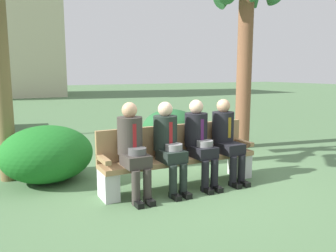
{
  "coord_description": "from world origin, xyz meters",
  "views": [
    {
      "loc": [
        -2.56,
        -4.29,
        1.68
      ],
      "look_at": [
        -0.11,
        0.33,
        0.85
      ],
      "focal_mm": 36.54,
      "sensor_mm": 36.0,
      "label": 1
    }
  ],
  "objects_px": {
    "palm_tree_short": "(245,15)",
    "seated_man_centerleft": "(169,142)",
    "seated_man_leftmost": "(133,145)",
    "seated_man_centerright": "(199,138)",
    "shrub_near_bench": "(47,154)",
    "park_bench": "(179,156)",
    "seated_man_rightmost": "(226,136)",
    "shrub_mid_lawn": "(171,127)"
  },
  "relations": [
    {
      "from": "seated_man_rightmost",
      "to": "shrub_near_bench",
      "type": "relative_size",
      "value": 0.91
    },
    {
      "from": "seated_man_centerleft",
      "to": "seated_man_centerright",
      "type": "xyz_separation_m",
      "value": [
        0.52,
        0.0,
        0.0
      ]
    },
    {
      "from": "seated_man_rightmost",
      "to": "shrub_mid_lawn",
      "type": "distance_m",
      "value": 2.77
    },
    {
      "from": "shrub_mid_lawn",
      "to": "seated_man_leftmost",
      "type": "bearing_deg",
      "value": -126.91
    },
    {
      "from": "park_bench",
      "to": "seated_man_centerright",
      "type": "bearing_deg",
      "value": -26.87
    },
    {
      "from": "seated_man_centerright",
      "to": "shrub_mid_lawn",
      "type": "distance_m",
      "value": 2.91
    },
    {
      "from": "seated_man_centerleft",
      "to": "shrub_near_bench",
      "type": "bearing_deg",
      "value": 139.77
    },
    {
      "from": "seated_man_rightmost",
      "to": "shrub_mid_lawn",
      "type": "bearing_deg",
      "value": 79.76
    },
    {
      "from": "seated_man_centerleft",
      "to": "park_bench",
      "type": "bearing_deg",
      "value": 29.77
    },
    {
      "from": "seated_man_rightmost",
      "to": "park_bench",
      "type": "bearing_deg",
      "value": 170.13
    },
    {
      "from": "seated_man_centerright",
      "to": "palm_tree_short",
      "type": "xyz_separation_m",
      "value": [
        2.28,
        1.78,
        2.16
      ]
    },
    {
      "from": "park_bench",
      "to": "shrub_near_bench",
      "type": "bearing_deg",
      "value": 147.25
    },
    {
      "from": "seated_man_leftmost",
      "to": "shrub_mid_lawn",
      "type": "distance_m",
      "value": 3.41
    },
    {
      "from": "shrub_near_bench",
      "to": "seated_man_rightmost",
      "type": "bearing_deg",
      "value": -26.45
    },
    {
      "from": "seated_man_centerleft",
      "to": "palm_tree_short",
      "type": "bearing_deg",
      "value": 32.51
    },
    {
      "from": "seated_man_rightmost",
      "to": "palm_tree_short",
      "type": "distance_m",
      "value": 3.32
    },
    {
      "from": "seated_man_leftmost",
      "to": "shrub_near_bench",
      "type": "bearing_deg",
      "value": 126.79
    },
    {
      "from": "seated_man_rightmost",
      "to": "palm_tree_short",
      "type": "height_order",
      "value": "palm_tree_short"
    },
    {
      "from": "park_bench",
      "to": "seated_man_centerleft",
      "type": "relative_size",
      "value": 1.91
    },
    {
      "from": "palm_tree_short",
      "to": "shrub_mid_lawn",
      "type": "distance_m",
      "value": 2.93
    },
    {
      "from": "seated_man_centerleft",
      "to": "seated_man_rightmost",
      "type": "height_order",
      "value": "same"
    },
    {
      "from": "seated_man_leftmost",
      "to": "seated_man_centerleft",
      "type": "bearing_deg",
      "value": -0.18
    },
    {
      "from": "seated_man_centerleft",
      "to": "seated_man_rightmost",
      "type": "distance_m",
      "value": 1.01
    },
    {
      "from": "seated_man_leftmost",
      "to": "shrub_mid_lawn",
      "type": "xyz_separation_m",
      "value": [
        2.04,
        2.72,
        -0.3
      ]
    },
    {
      "from": "seated_man_centerright",
      "to": "seated_man_rightmost",
      "type": "relative_size",
      "value": 1.01
    },
    {
      "from": "seated_man_centerleft",
      "to": "seated_man_centerright",
      "type": "distance_m",
      "value": 0.52
    },
    {
      "from": "seated_man_leftmost",
      "to": "palm_tree_short",
      "type": "relative_size",
      "value": 0.3
    },
    {
      "from": "seated_man_centerright",
      "to": "shrub_near_bench",
      "type": "height_order",
      "value": "seated_man_centerright"
    },
    {
      "from": "seated_man_rightmost",
      "to": "seated_man_centerright",
      "type": "bearing_deg",
      "value": -179.43
    },
    {
      "from": "seated_man_leftmost",
      "to": "shrub_near_bench",
      "type": "height_order",
      "value": "seated_man_leftmost"
    },
    {
      "from": "shrub_near_bench",
      "to": "shrub_mid_lawn",
      "type": "height_order",
      "value": "shrub_near_bench"
    },
    {
      "from": "shrub_near_bench",
      "to": "shrub_mid_lawn",
      "type": "relative_size",
      "value": 1.05
    },
    {
      "from": "seated_man_centerright",
      "to": "seated_man_rightmost",
      "type": "distance_m",
      "value": 0.49
    },
    {
      "from": "seated_man_leftmost",
      "to": "seated_man_centerleft",
      "type": "xyz_separation_m",
      "value": [
        0.54,
        -0.0,
        -0.01
      ]
    },
    {
      "from": "seated_man_centerright",
      "to": "shrub_mid_lawn",
      "type": "height_order",
      "value": "seated_man_centerright"
    },
    {
      "from": "park_bench",
      "to": "palm_tree_short",
      "type": "distance_m",
      "value": 3.89
    },
    {
      "from": "shrub_near_bench",
      "to": "shrub_mid_lawn",
      "type": "distance_m",
      "value": 3.31
    },
    {
      "from": "park_bench",
      "to": "seated_man_centerright",
      "type": "distance_m",
      "value": 0.41
    },
    {
      "from": "shrub_mid_lawn",
      "to": "palm_tree_short",
      "type": "bearing_deg",
      "value": -36.0
    },
    {
      "from": "seated_man_leftmost",
      "to": "seated_man_centerright",
      "type": "xyz_separation_m",
      "value": [
        1.06,
        -0.0,
        -0.0
      ]
    },
    {
      "from": "palm_tree_short",
      "to": "seated_man_centerleft",
      "type": "bearing_deg",
      "value": -147.49
    },
    {
      "from": "park_bench",
      "to": "seated_man_rightmost",
      "type": "xyz_separation_m",
      "value": [
        0.77,
        -0.13,
        0.27
      ]
    }
  ]
}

